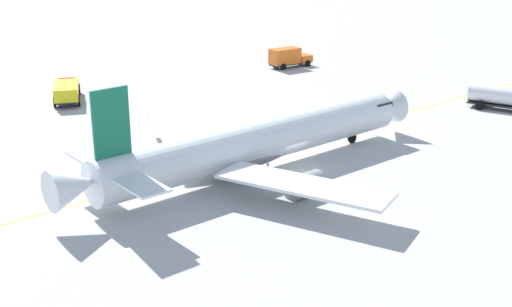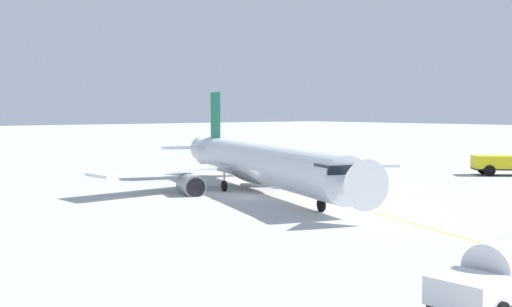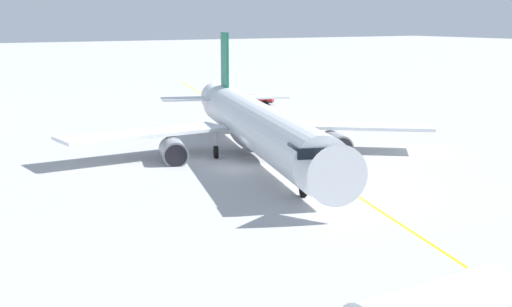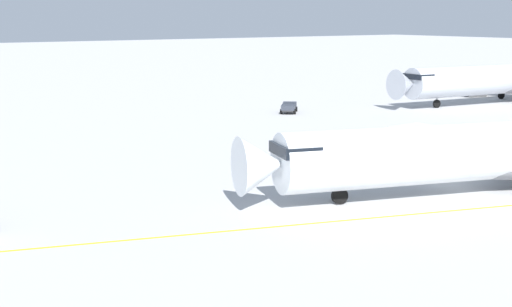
{
  "view_description": "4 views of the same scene",
  "coord_description": "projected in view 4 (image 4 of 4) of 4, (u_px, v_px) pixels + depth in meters",
  "views": [
    {
      "loc": [
        53.39,
        30.0,
        23.37
      ],
      "look_at": [
        4.35,
        -1.76,
        2.53
      ],
      "focal_mm": 47.67,
      "sensor_mm": 36.0,
      "label": 1
    },
    {
      "loc": [
        -44.8,
        36.38,
        8.2
      ],
      "look_at": [
        6.14,
        -5.25,
        3.58
      ],
      "focal_mm": 42.74,
      "sensor_mm": 36.0,
      "label": 2
    },
    {
      "loc": [
        -49.23,
        28.31,
        12.05
      ],
      "look_at": [
        -12.94,
        6.58,
        3.99
      ],
      "focal_mm": 50.52,
      "sensor_mm": 36.0,
      "label": 3
    },
    {
      "loc": [
        -41.03,
        -33.53,
        12.11
      ],
      "look_at": [
        -12.94,
        6.58,
        2.82
      ],
      "focal_mm": 51.29,
      "sensor_mm": 36.0,
      "label": 4
    }
  ],
  "objects": [
    {
      "name": "baggage_truck_truck",
      "position": [
        289.0,
        107.0,
        91.98
      ],
      "size": [
        3.89,
        4.05,
        1.22
      ],
      "rotation": [
        0.0,
        0.0,
        0.83
      ],
      "color": "#232326",
      "rests_on": "ground_plane"
    },
    {
      "name": "ground_plane",
      "position": [
        456.0,
        187.0,
        52.37
      ],
      "size": [
        600.0,
        600.0,
        0.0
      ],
      "primitive_type": "plane",
      "color": "#B2B2B2"
    }
  ]
}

